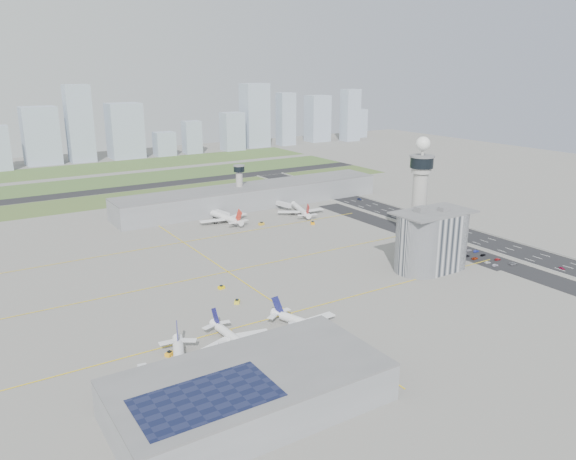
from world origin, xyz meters
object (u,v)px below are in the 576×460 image
jet_bridge_near_2 (306,344)px  car_lot_3 (467,256)px  jet_bridge_far_1 (277,204)px  secondary_tower (239,183)px  car_lot_6 (513,264)px  car_hw_1 (427,223)px  tug_0 (170,353)px  car_lot_1 (488,262)px  car_lot_9 (476,251)px  car_lot_11 (455,245)px  airplane_near_c (309,320)px  jet_bridge_near_1 (234,366)px  car_hw_4 (304,188)px  control_tower (420,189)px  car_lot_4 (458,253)px  car_lot_2 (475,258)px  car_lot_0 (495,265)px  airplane_near_a (179,359)px  admin_building (432,240)px  tug_3 (221,287)px  car_hw_2 (359,199)px  tug_2 (227,332)px  jet_bridge_far_0 (216,213)px  tug_4 (261,223)px  car_lot_10 (469,250)px  car_lot_7 (498,259)px  jet_bridge_near_0 (149,392)px  tug_5 (313,223)px  car_lot_8 (483,255)px  car_lot_5 (445,248)px  airplane_far_a (223,213)px  tug_1 (237,301)px  airplane_far_b (300,206)px  airplane_near_b (235,334)px  car_hw_0 (562,268)px

jet_bridge_near_2 → car_lot_3: (135.99, 41.09, -2.26)m
jet_bridge_far_1 → secondary_tower: bearing=-139.3°
car_lot_6 → car_hw_1: size_ratio=1.20×
tug_0 → car_lot_1: bearing=-119.8°
secondary_tower → jet_bridge_far_1: 32.60m
car_lot_9 → car_lot_11: car_lot_9 is taller
secondary_tower → tug_0: (-127.15, -187.18, -17.89)m
airplane_near_c → jet_bridge_near_1: size_ratio=2.68×
car_hw_4 → control_tower: bearing=-104.5°
car_lot_1 → car_lot_4: size_ratio=1.02×
jet_bridge_near_1 → car_lot_1: jet_bridge_near_1 is taller
car_lot_2 → car_lot_0: bearing=175.0°
airplane_near_c → airplane_near_a: bearing=-106.0°
secondary_tower → admin_building: admin_building is taller
tug_3 → car_hw_4: 232.22m
airplane_near_c → car_hw_2: size_ratio=8.48×
admin_building → car_lot_2: bearing=-5.6°
jet_bridge_near_2 → car_lot_6: 147.74m
tug_2 → car_lot_2: tug_2 is taller
jet_bridge_far_0 → tug_4: (16.91, -33.96, -1.80)m
control_tower → car_lot_10: (20.08, -21.75, -34.47)m
jet_bridge_near_2 → car_lot_7: 148.43m
car_lot_9 → car_hw_1: 61.97m
jet_bridge_near_0 → tug_5: 215.51m
car_lot_11 → jet_bridge_far_0: bearing=41.2°
control_tower → jet_bridge_near_2: bearing=-151.1°
jet_bridge_far_1 → tug_5: (-3.13, -50.73, -1.80)m
airplane_near_c → car_lot_7: size_ratio=9.88×
car_lot_8 → car_lot_9: car_lot_8 is taller
tug_3 → tug_4: 112.81m
tug_2 → car_lot_5: (155.88, 29.94, -0.52)m
car_hw_2 → car_hw_4: bearing=107.0°
jet_bridge_near_2 → car_lot_6: (146.51, 18.89, -2.19)m
jet_bridge_far_1 → car_lot_11: bearing=6.5°
car_lot_9 → car_hw_2: bearing=-15.7°
jet_bridge_near_1 → car_lot_3: 171.02m
jet_bridge_near_1 → car_lot_0: 168.33m
airplane_far_a → car_lot_6: bearing=-156.9°
car_lot_1 → car_hw_1: size_ratio=0.85×
car_lot_4 → car_lot_6: car_lot_6 is taller
car_hw_2 → car_lot_10: bearing=-98.7°
tug_1 → car_lot_10: 146.59m
airplane_near_a → airplane_far_b: airplane_near_a is taller
tug_0 → car_lot_1: size_ratio=0.94×
car_lot_2 → tug_0: bearing=87.7°
airplane_far_a → car_hw_1: size_ratio=11.05×
car_lot_8 → airplane_near_c: bearing=91.2°
airplane_near_b → car_lot_0: (157.10, 5.34, -4.31)m
control_tower → car_lot_9: (21.96, -25.32, -34.39)m
jet_bridge_near_2 → car_hw_0: jet_bridge_near_2 is taller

